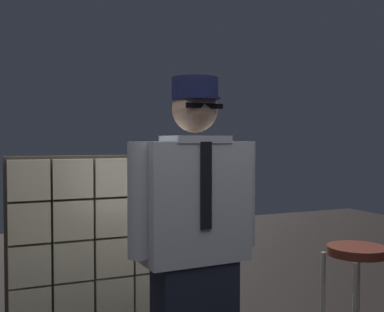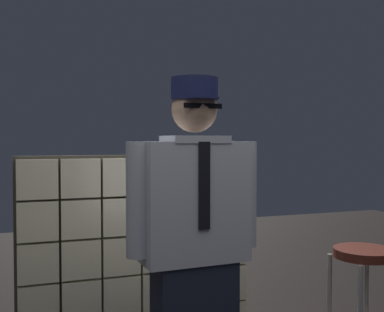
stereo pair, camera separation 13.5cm
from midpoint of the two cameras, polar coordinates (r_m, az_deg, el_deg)
name	(u,v)px [view 1 (the left image)]	position (r m, az deg, el deg)	size (l,w,h in m)	color
glass_block_wall	(132,254)	(3.23, -8.51, -11.84)	(1.60, 0.10, 1.34)	beige
standing_person	(195,247)	(2.32, -1.35, -11.05)	(0.69, 0.30, 1.72)	#1E2333
bar_stool	(357,282)	(2.92, 18.24, -14.46)	(0.34, 0.34, 0.81)	#592319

